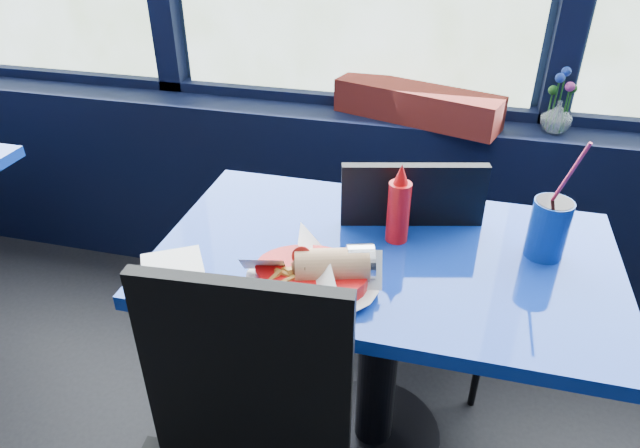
% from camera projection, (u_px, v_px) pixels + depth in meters
% --- Properties ---
extents(window_sill, '(5.00, 0.26, 0.80)m').
position_uv_depth(window_sill, '(343.00, 198.00, 2.48)').
color(window_sill, black).
rests_on(window_sill, ground).
extents(near_table, '(1.20, 0.70, 0.75)m').
position_uv_depth(near_table, '(382.00, 304.00, 1.61)').
color(near_table, black).
rests_on(near_table, ground).
extents(chair_near_back, '(0.51, 0.51, 0.93)m').
position_uv_depth(chair_near_back, '(418.00, 262.00, 1.83)').
color(chair_near_back, black).
rests_on(chair_near_back, ground).
extents(planter_box, '(0.65, 0.34, 0.13)m').
position_uv_depth(planter_box, '(417.00, 104.00, 2.15)').
color(planter_box, maroon).
rests_on(planter_box, window_sill).
extents(flower_vase, '(0.12, 0.12, 0.23)m').
position_uv_depth(flower_vase, '(558.00, 113.00, 2.04)').
color(flower_vase, silver).
rests_on(flower_vase, window_sill).
extents(food_basket, '(0.31, 0.31, 0.11)m').
position_uv_depth(food_basket, '(314.00, 274.00, 1.36)').
color(food_basket, red).
rests_on(food_basket, near_table).
extents(ketchup_bottle, '(0.06, 0.06, 0.23)m').
position_uv_depth(ketchup_bottle, '(399.00, 207.00, 1.51)').
color(ketchup_bottle, red).
rests_on(ketchup_bottle, near_table).
extents(soda_cup, '(0.10, 0.10, 0.33)m').
position_uv_depth(soda_cup, '(549.00, 227.00, 1.46)').
color(soda_cup, '#0D3795').
rests_on(soda_cup, near_table).
extents(napkin, '(0.21, 0.21, 0.00)m').
position_uv_depth(napkin, '(172.00, 266.00, 1.45)').
color(napkin, white).
rests_on(napkin, near_table).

